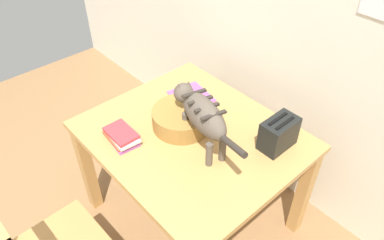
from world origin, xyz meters
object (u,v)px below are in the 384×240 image
(saucer_bowl, at_px, (184,120))
(book_stack, at_px, (122,136))
(toaster, at_px, (279,134))
(magazine, at_px, (191,96))
(dining_table, at_px, (192,146))
(coffee_mug, at_px, (184,113))
(cat, at_px, (201,113))
(wicker_basket, at_px, (182,118))

(saucer_bowl, xyz_separation_m, book_stack, (-0.11, -0.35, 0.02))
(book_stack, distance_m, toaster, 0.83)
(magazine, distance_m, toaster, 0.63)
(saucer_bowl, distance_m, magazine, 0.24)
(saucer_bowl, bearing_deg, dining_table, -18.42)
(coffee_mug, height_order, book_stack, coffee_mug)
(book_stack, bearing_deg, magazine, 94.62)
(toaster, bearing_deg, saucer_bowl, -153.51)
(book_stack, bearing_deg, dining_table, 55.86)
(cat, relative_size, book_stack, 2.92)
(dining_table, xyz_separation_m, coffee_mug, (-0.10, 0.04, 0.16))
(dining_table, xyz_separation_m, cat, (0.09, -0.01, 0.30))
(coffee_mug, relative_size, wicker_basket, 0.40)
(dining_table, distance_m, toaster, 0.49)
(saucer_bowl, relative_size, coffee_mug, 1.47)
(magazine, xyz_separation_m, book_stack, (0.04, -0.54, 0.03))
(dining_table, height_order, book_stack, book_stack)
(cat, bearing_deg, dining_table, 95.47)
(wicker_basket, bearing_deg, toaster, 30.34)
(toaster, bearing_deg, dining_table, -143.47)
(saucer_bowl, height_order, magazine, saucer_bowl)
(dining_table, bearing_deg, coffee_mug, 161.09)
(cat, height_order, book_stack, cat)
(toaster, bearing_deg, cat, -134.65)
(saucer_bowl, bearing_deg, book_stack, -106.83)
(dining_table, xyz_separation_m, saucer_bowl, (-0.11, 0.04, 0.10))
(cat, bearing_deg, toaster, -30.42)
(saucer_bowl, distance_m, coffee_mug, 0.05)
(cat, relative_size, magazine, 2.53)
(cat, bearing_deg, saucer_bowl, 90.00)
(coffee_mug, bearing_deg, cat, -14.45)
(cat, distance_m, saucer_bowl, 0.28)
(dining_table, distance_m, cat, 0.31)
(book_stack, height_order, toaster, toaster)
(book_stack, bearing_deg, saucer_bowl, 73.17)
(saucer_bowl, height_order, book_stack, book_stack)
(coffee_mug, bearing_deg, book_stack, -107.28)
(cat, bearing_deg, coffee_mug, 89.79)
(saucer_bowl, relative_size, toaster, 0.98)
(dining_table, height_order, magazine, magazine)
(dining_table, distance_m, wicker_basket, 0.17)
(saucer_bowl, height_order, coffee_mug, coffee_mug)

